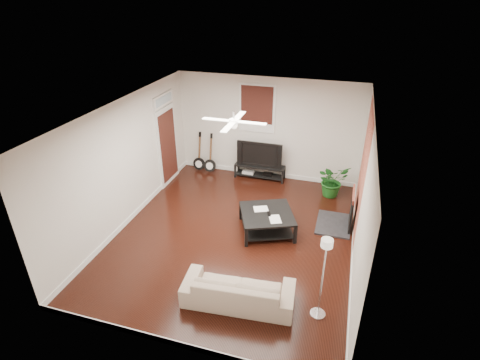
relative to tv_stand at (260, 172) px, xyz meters
name	(u,v)px	position (x,y,z in m)	size (l,w,h in m)	color
room	(234,178)	(0.13, -2.78, 1.20)	(5.01, 6.01, 2.81)	black
brick_accent	(362,172)	(2.62, -1.78, 1.20)	(0.02, 2.20, 2.80)	#A74835
fireplace	(343,209)	(2.33, -1.78, 0.26)	(0.80, 1.10, 0.92)	black
window_back	(257,109)	(-0.17, 0.19, 1.75)	(1.00, 0.06, 1.30)	black
door_left	(167,139)	(-2.33, -0.88, 1.05)	(0.08, 1.00, 2.50)	white
tv_stand	(260,172)	(0.00, 0.00, 0.00)	(1.40, 0.37, 0.39)	black
tv	(260,153)	(0.00, 0.02, 0.56)	(1.25, 0.16, 0.72)	black
coffee_table	(267,222)	(0.76, -2.43, 0.04)	(1.10, 1.10, 0.46)	black
sofa	(238,289)	(0.78, -4.63, 0.08)	(1.90, 0.74, 0.55)	#C6B595
floor_lamp	(322,279)	(2.13, -4.53, 0.58)	(0.26, 0.26, 1.55)	white
potted_plant	(332,180)	(2.01, -0.42, 0.23)	(0.77, 0.67, 0.86)	#19591B
guitar_left	(198,152)	(-1.82, -0.03, 0.38)	(0.36, 0.25, 1.15)	black
guitar_right	(209,154)	(-1.47, -0.06, 0.38)	(0.36, 0.25, 1.15)	black
ceiling_fan	(234,121)	(0.13, -2.78, 2.40)	(1.24, 1.24, 0.32)	white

